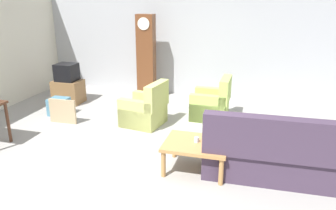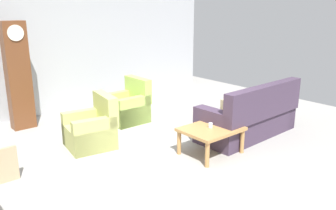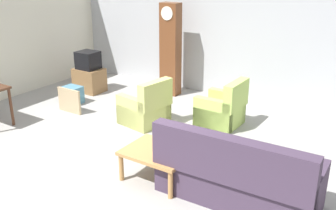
% 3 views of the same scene
% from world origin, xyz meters
% --- Properties ---
extents(ground_plane, '(10.40, 10.40, 0.00)m').
position_xyz_m(ground_plane, '(0.00, 0.00, 0.00)').
color(ground_plane, '#999691').
extents(garage_door_wall, '(8.40, 0.16, 3.20)m').
position_xyz_m(garage_door_wall, '(0.00, 3.60, 1.60)').
color(garage_door_wall, '#ADAFB5').
rests_on(garage_door_wall, ground_plane).
extents(couch_floral, '(2.12, 0.93, 1.04)m').
position_xyz_m(couch_floral, '(1.98, -0.33, 0.35)').
color(couch_floral, '#423347').
rests_on(couch_floral, ground_plane).
extents(armchair_olive_near, '(0.90, 0.88, 0.92)m').
position_xyz_m(armchair_olive_near, '(-0.57, 1.14, 0.31)').
color(armchair_olive_near, '#B7BC66').
rests_on(armchair_olive_near, ground_plane).
extents(armchair_olive_far, '(0.80, 0.77, 0.92)m').
position_xyz_m(armchair_olive_far, '(0.70, 1.89, 0.31)').
color(armchair_olive_far, '#AACA5C').
rests_on(armchair_olive_far, ground_plane).
extents(coffee_table_wood, '(0.96, 0.76, 0.46)m').
position_xyz_m(coffee_table_wood, '(0.80, -0.43, 0.39)').
color(coffee_table_wood, '#B27F47').
rests_on(coffee_table_wood, ground_plane).
extents(grandfather_clock, '(0.44, 0.30, 2.13)m').
position_xyz_m(grandfather_clock, '(-1.16, 2.94, 1.07)').
color(grandfather_clock, brown).
rests_on(grandfather_clock, ground_plane).
extents(cup_white_porcelain, '(0.07, 0.07, 0.08)m').
position_xyz_m(cup_white_porcelain, '(1.19, -0.23, 0.50)').
color(cup_white_porcelain, white).
rests_on(cup_white_porcelain, coffee_table_wood).
extents(cup_blue_rimmed, '(0.07, 0.07, 0.08)m').
position_xyz_m(cup_blue_rimmed, '(0.80, -0.41, 0.50)').
color(cup_blue_rimmed, silver).
rests_on(cup_blue_rimmed, coffee_table_wood).
extents(bowl_white_stacked, '(0.15, 0.15, 0.06)m').
position_xyz_m(bowl_white_stacked, '(1.05, -0.57, 0.49)').
color(bowl_white_stacked, white).
rests_on(bowl_white_stacked, coffee_table_wood).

